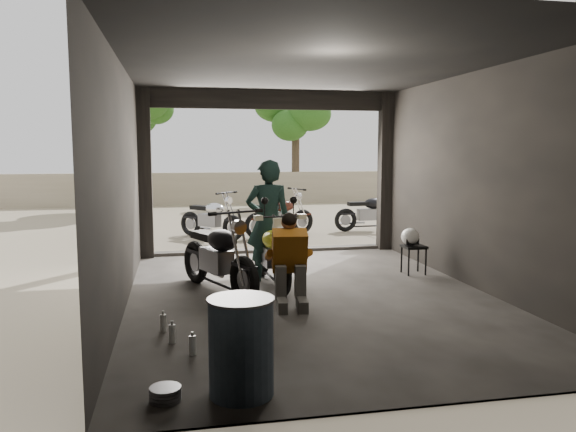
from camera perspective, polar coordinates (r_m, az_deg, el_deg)
name	(u,v)px	position (r m, az deg, el deg)	size (l,w,h in m)	color
ground	(311,297)	(7.98, 2.30, -8.22)	(80.00, 80.00, 0.00)	#7A6D56
garage	(302,203)	(8.27, 1.45, 1.33)	(7.00, 7.13, 3.20)	#2D2B28
boundary_wall	(224,188)	(21.61, -6.51, 2.84)	(18.00, 0.30, 1.20)	gray
tree_left	(138,92)	(20.11, -15.01, 12.03)	(2.20, 2.20, 5.60)	#382B1E
tree_right	(296,111)	(22.03, 0.78, 10.66)	(2.20, 2.20, 5.00)	#382B1E
main_bike	(271,248)	(8.51, -1.73, -3.28)	(0.71, 1.73, 1.16)	beige
left_bike	(218,250)	(8.11, -7.13, -3.49)	(0.76, 1.85, 1.25)	black
outside_bike_a	(211,215)	(13.18, -7.82, 0.13)	(0.67, 1.64, 1.11)	black
outside_bike_b	(280,212)	(13.40, -0.83, 0.36)	(0.69, 1.68, 1.13)	#42190F
outside_bike_c	(370,209)	(14.43, 8.30, 0.69)	(0.67, 1.64, 1.11)	black
rider	(268,221)	(8.69, -2.02, -0.56)	(0.70, 0.46, 1.91)	black
mechanic	(290,263)	(7.33, 0.25, -4.78)	(0.61, 0.82, 1.19)	#BC6E19
stool	(414,250)	(9.48, 12.66, -3.37)	(0.36, 0.36, 0.49)	black
helmet	(410,237)	(9.45, 12.31, -2.07)	(0.30, 0.31, 0.28)	white
oil_drum	(241,348)	(4.80, -4.78, -13.26)	(0.54, 0.54, 0.84)	#40556B
sign_post	(395,176)	(13.10, 10.80, 4.04)	(0.73, 0.08, 2.20)	black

